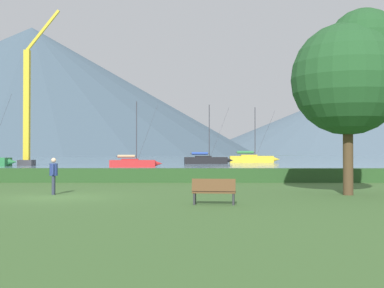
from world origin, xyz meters
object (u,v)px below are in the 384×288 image
object	(u,v)px
person_standing_walker	(54,173)
sailboat_slip_4	(252,159)
dock_crane	(28,113)
park_bench_under_tree	(214,190)
sailboat_slip_5	(133,163)
park_tree	(351,72)
sailboat_slip_7	(206,160)

from	to	relation	value
person_standing_walker	sailboat_slip_4	bearing A→B (deg)	69.33
sailboat_slip_4	dock_crane	distance (m)	39.41
park_bench_under_tree	dock_crane	bearing A→B (deg)	120.06
sailboat_slip_4	sailboat_slip_5	xyz separation A→B (m)	(-17.77, -26.98, -0.18)
sailboat_slip_5	park_tree	distance (m)	44.68
sailboat_slip_5	dock_crane	size ratio (longest dim) A/B	0.38
sailboat_slip_5	dock_crane	bearing A→B (deg)	150.27
person_standing_walker	dock_crane	world-z (taller)	dock_crane
park_bench_under_tree	sailboat_slip_5	bearing A→B (deg)	106.16
sailboat_slip_7	park_tree	world-z (taller)	sailboat_slip_7
sailboat_slip_7	person_standing_walker	xyz separation A→B (m)	(-7.96, -60.55, 0.32)
sailboat_slip_4	park_bench_under_tree	size ratio (longest dim) A/B	6.10
sailboat_slip_4	dock_crane	xyz separation A→B (m)	(-33.49, -19.70, 6.62)
sailboat_slip_5	dock_crane	distance (m)	18.60
sailboat_slip_7	dock_crane	xyz separation A→B (m)	(-25.22, -11.53, 6.69)
sailboat_slip_5	person_standing_walker	size ratio (longest dim) A/B	5.02
sailboat_slip_7	person_standing_walker	world-z (taller)	sailboat_slip_7
sailboat_slip_7	dock_crane	size ratio (longest dim) A/B	0.44
park_tree	sailboat_slip_5	bearing A→B (deg)	109.59
sailboat_slip_5	sailboat_slip_7	world-z (taller)	sailboat_slip_7
sailboat_slip_7	sailboat_slip_4	bearing A→B (deg)	40.44
person_standing_walker	dock_crane	size ratio (longest dim) A/B	0.08
dock_crane	sailboat_slip_5	bearing A→B (deg)	-24.87
park_tree	sailboat_slip_7	bearing A→B (deg)	95.07
sailboat_slip_7	dock_crane	distance (m)	28.53
park_bench_under_tree	person_standing_walker	distance (m)	8.34
sailboat_slip_5	park_bench_under_tree	distance (m)	46.95
sailboat_slip_5	sailboat_slip_4	bearing A→B (deg)	51.76
sailboat_slip_4	dock_crane	bearing A→B (deg)	-148.85
sailboat_slip_4	person_standing_walker	bearing A→B (deg)	-102.60
sailboat_slip_7	park_tree	xyz separation A→B (m)	(5.38, -60.65, 4.83)
park_bench_under_tree	sailboat_slip_4	bearing A→B (deg)	88.45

